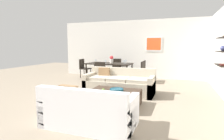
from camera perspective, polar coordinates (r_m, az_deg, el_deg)
The scene contains 19 objects.
ground_plane at distance 5.65m, azimuth 0.77°, elevation -7.87°, with size 18.00×18.00×0.00m, color gray.
back_wall_unit at distance 8.81m, azimuth 10.29°, elevation 6.36°, with size 8.40×0.09×2.70m.
sofa_beige at distance 5.88m, azimuth 2.26°, elevation -4.35°, with size 2.17×0.90×0.78m.
loveseat_white at distance 3.54m, azimuth -7.16°, elevation -12.39°, with size 1.68×0.90×0.78m.
coffee_table at distance 4.65m, azimuth 0.48°, elevation -8.82°, with size 1.24×1.00×0.38m.
decorative_bowl at distance 4.55m, azimuth 1.43°, elevation -6.18°, with size 0.34×0.34×0.08m.
apple_on_coffee_table at distance 4.54m, azimuth -2.67°, elevation -6.23°, with size 0.08×0.08×0.08m, color #669E2D.
dining_table at distance 8.11m, azimuth -0.83°, elevation 1.69°, with size 1.95×0.99×0.75m.
dining_chair_head at distance 8.98m, azimuth 1.22°, elevation 1.07°, with size 0.44×0.44×0.88m.
dining_chair_foot at distance 7.30m, azimuth -3.34°, elevation -0.39°, with size 0.44×0.44×0.88m.
dining_chair_right_near at distance 7.54m, azimuth 8.44°, elevation -0.21°, with size 0.44×0.44×0.88m.
dining_chair_left_far at distance 8.91m, azimuth -8.65°, elevation 0.94°, with size 0.44×0.44×0.88m.
dining_chair_right_far at distance 7.97m, azimuth 9.08°, elevation 0.19°, with size 0.44×0.44×0.88m.
wine_glass_right_near at distance 7.75m, azimuth 3.78°, elevation 2.65°, with size 0.07×0.07×0.14m.
wine_glass_left_far at distance 8.49m, azimuth -5.04°, elevation 3.03°, with size 0.08×0.08×0.14m.
wine_glass_right_far at distance 7.99m, azimuth 4.27°, elevation 2.85°, with size 0.07×0.07×0.16m.
wine_glass_foot at distance 7.69m, azimuth -1.99°, elevation 2.78°, with size 0.06×0.06×0.17m.
wine_glass_head at distance 8.50m, azimuth 0.21°, elevation 3.16°, with size 0.06×0.06×0.17m.
centerpiece_vase at distance 8.07m, azimuth -0.16°, elevation 3.32°, with size 0.16×0.16×0.32m.
Camera 1 is at (1.79, -5.16, 1.48)m, focal length 29.64 mm.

